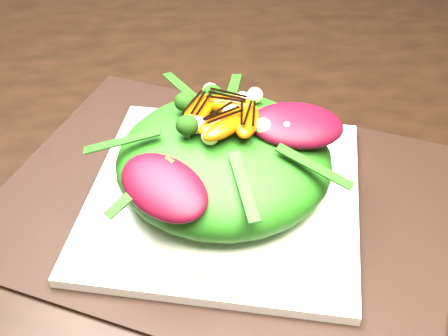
{
  "coord_description": "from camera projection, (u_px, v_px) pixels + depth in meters",
  "views": [
    {
      "loc": [
        0.0,
        -0.57,
        1.21
      ],
      "look_at": [
        0.03,
        -0.09,
        0.8
      ],
      "focal_mm": 48.0,
      "sensor_mm": 36.0,
      "label": 1
    }
  ],
  "objects": [
    {
      "name": "plate_base",
      "position": [
        224.0,
        196.0,
        0.65
      ],
      "size": [
        0.34,
        0.34,
        0.01
      ],
      "primitive_type": "cube",
      "rotation": [
        0.0,
        0.0,
        -0.21
      ],
      "color": "white",
      "rests_on": "placemat"
    },
    {
      "name": "salad_bowl",
      "position": [
        224.0,
        185.0,
        0.64
      ],
      "size": [
        0.31,
        0.31,
        0.02
      ],
      "primitive_type": "cylinder",
      "rotation": [
        0.0,
        0.0,
        0.23
      ],
      "color": "white",
      "rests_on": "plate_base"
    },
    {
      "name": "dining_table",
      "position": [
        195.0,
        162.0,
        0.74
      ],
      "size": [
        1.6,
        0.9,
        0.75
      ],
      "primitive_type": "cube",
      "color": "black",
      "rests_on": "floor"
    },
    {
      "name": "lettuce_mound",
      "position": [
        224.0,
        160.0,
        0.62
      ],
      "size": [
        0.27,
        0.27,
        0.08
      ],
      "primitive_type": "ellipsoid",
      "rotation": [
        0.0,
        0.0,
        0.23
      ],
      "color": "#205D11",
      "rests_on": "salad_bowl"
    },
    {
      "name": "balsamic_drizzle",
      "position": [
        202.0,
        105.0,
        0.6
      ],
      "size": [
        0.04,
        0.02,
        0.0
      ],
      "primitive_type": "cube",
      "rotation": [
        0.0,
        0.0,
        0.48
      ],
      "color": "black",
      "rests_on": "orange_segment"
    },
    {
      "name": "radicchio_leaf",
      "position": [
        297.0,
        125.0,
        0.6
      ],
      "size": [
        0.1,
        0.07,
        0.02
      ],
      "primitive_type": "ellipsoid",
      "rotation": [
        0.0,
        0.0,
        0.04
      ],
      "color": "#3E0613",
      "rests_on": "lettuce_mound"
    },
    {
      "name": "macadamia_nut",
      "position": [
        252.0,
        146.0,
        0.57
      ],
      "size": [
        0.02,
        0.02,
        0.02
      ],
      "primitive_type": "sphere",
      "rotation": [
        0.0,
        0.0,
        -0.04
      ],
      "color": "beige",
      "rests_on": "lettuce_mound"
    },
    {
      "name": "orange_segment",
      "position": [
        203.0,
        112.0,
        0.61
      ],
      "size": [
        0.06,
        0.05,
        0.01
      ],
      "primitive_type": "ellipsoid",
      "rotation": [
        0.0,
        0.0,
        0.48
      ],
      "color": "#C74203",
      "rests_on": "lettuce_mound"
    },
    {
      "name": "placemat",
      "position": [
        224.0,
        201.0,
        0.66
      ],
      "size": [
        0.59,
        0.53,
        0.0
      ],
      "primitive_type": "cube",
      "rotation": [
        0.0,
        0.0,
        -0.41
      ],
      "color": "black",
      "rests_on": "dining_table"
    },
    {
      "name": "broccoli_floret",
      "position": [
        155.0,
        105.0,
        0.62
      ],
      "size": [
        0.04,
        0.04,
        0.03
      ],
      "primitive_type": "sphere",
      "rotation": [
        0.0,
        0.0,
        0.35
      ],
      "color": "#153509",
      "rests_on": "lettuce_mound"
    }
  ]
}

